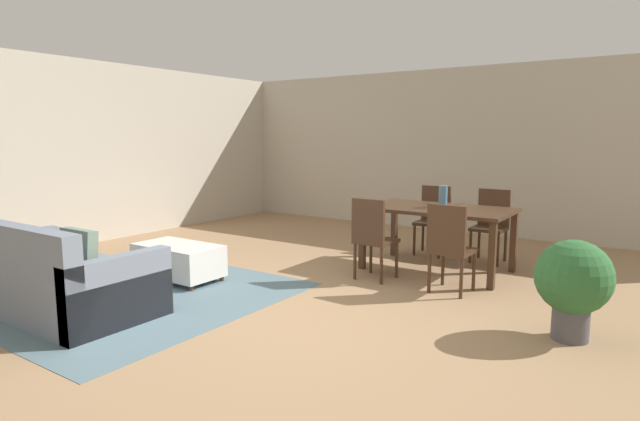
{
  "coord_description": "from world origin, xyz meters",
  "views": [
    {
      "loc": [
        2.71,
        -3.44,
        1.59
      ],
      "look_at": [
        -0.57,
        1.36,
        0.76
      ],
      "focal_mm": 29.12,
      "sensor_mm": 36.0,
      "label": 1
    }
  ],
  "objects_px": {
    "dining_table": "(438,215)",
    "potted_plant": "(573,281)",
    "dining_chair_near_left": "(372,234)",
    "vase_centerpiece": "(443,197)",
    "couch": "(53,279)",
    "ottoman_table": "(178,260)",
    "dining_chair_far_right": "(491,221)",
    "dining_chair_far_left": "(433,216)",
    "dining_chair_near_right": "(450,244)"
  },
  "relations": [
    {
      "from": "dining_chair_far_right",
      "to": "vase_centerpiece",
      "type": "relative_size",
      "value": 3.57
    },
    {
      "from": "potted_plant",
      "to": "dining_chair_near_left",
      "type": "bearing_deg",
      "value": 163.63
    },
    {
      "from": "dining_chair_near_right",
      "to": "dining_chair_far_right",
      "type": "xyz_separation_m",
      "value": [
        -0.06,
        1.66,
        0.0
      ]
    },
    {
      "from": "dining_table",
      "to": "ottoman_table",
      "type": "bearing_deg",
      "value": -137.8
    },
    {
      "from": "dining_chair_near_left",
      "to": "dining_chair_far_left",
      "type": "bearing_deg",
      "value": 88.71
    },
    {
      "from": "dining_table",
      "to": "potted_plant",
      "type": "bearing_deg",
      "value": -40.47
    },
    {
      "from": "ottoman_table",
      "to": "dining_chair_far_left",
      "type": "xyz_separation_m",
      "value": [
        1.83,
        2.86,
        0.29
      ]
    },
    {
      "from": "dining_chair_far_left",
      "to": "vase_centerpiece",
      "type": "distance_m",
      "value": 1.0
    },
    {
      "from": "couch",
      "to": "vase_centerpiece",
      "type": "xyz_separation_m",
      "value": [
        2.42,
        3.38,
        0.6
      ]
    },
    {
      "from": "ottoman_table",
      "to": "dining_chair_near_left",
      "type": "distance_m",
      "value": 2.18
    },
    {
      "from": "dining_table",
      "to": "dining_chair_near_right",
      "type": "xyz_separation_m",
      "value": [
        0.45,
        -0.82,
        -0.15
      ]
    },
    {
      "from": "dining_chair_far_right",
      "to": "dining_chair_far_left",
      "type": "bearing_deg",
      "value": 179.56
    },
    {
      "from": "dining_chair_far_right",
      "to": "vase_centerpiece",
      "type": "xyz_separation_m",
      "value": [
        -0.34,
        -0.81,
        0.37
      ]
    },
    {
      "from": "vase_centerpiece",
      "to": "dining_chair_far_left",
      "type": "bearing_deg",
      "value": 118.22
    },
    {
      "from": "dining_chair_near_left",
      "to": "vase_centerpiece",
      "type": "relative_size",
      "value": 3.57
    },
    {
      "from": "couch",
      "to": "dining_table",
      "type": "bearing_deg",
      "value": 54.69
    },
    {
      "from": "dining_chair_near_left",
      "to": "dining_chair_far_right",
      "type": "distance_m",
      "value": 1.85
    },
    {
      "from": "dining_chair_near_left",
      "to": "dining_chair_far_right",
      "type": "xyz_separation_m",
      "value": [
        0.82,
        1.65,
        0.0
      ]
    },
    {
      "from": "dining_chair_far_left",
      "to": "couch",
      "type": "bearing_deg",
      "value": -115.27
    },
    {
      "from": "dining_chair_far_right",
      "to": "dining_table",
      "type": "bearing_deg",
      "value": -114.86
    },
    {
      "from": "dining_table",
      "to": "couch",
      "type": "bearing_deg",
      "value": -125.31
    },
    {
      "from": "dining_chair_near_right",
      "to": "vase_centerpiece",
      "type": "xyz_separation_m",
      "value": [
        -0.41,
        0.85,
        0.37
      ]
    },
    {
      "from": "couch",
      "to": "potted_plant",
      "type": "relative_size",
      "value": 2.48
    },
    {
      "from": "potted_plant",
      "to": "couch",
      "type": "bearing_deg",
      "value": -154.78
    },
    {
      "from": "ottoman_table",
      "to": "dining_chair_near_right",
      "type": "distance_m",
      "value": 2.95
    },
    {
      "from": "dining_table",
      "to": "dining_chair_far_left",
      "type": "xyz_separation_m",
      "value": [
        -0.39,
        0.84,
        -0.15
      ]
    },
    {
      "from": "couch",
      "to": "ottoman_table",
      "type": "xyz_separation_m",
      "value": [
        0.15,
        1.33,
        -0.06
      ]
    },
    {
      "from": "dining_table",
      "to": "potted_plant",
      "type": "xyz_separation_m",
      "value": [
        1.69,
        -1.44,
        -0.2
      ]
    },
    {
      "from": "vase_centerpiece",
      "to": "ottoman_table",
      "type": "bearing_deg",
      "value": -137.98
    },
    {
      "from": "ottoman_table",
      "to": "dining_chair_far_right",
      "type": "height_order",
      "value": "dining_chair_far_right"
    },
    {
      "from": "potted_plant",
      "to": "dining_table",
      "type": "bearing_deg",
      "value": 139.53
    },
    {
      "from": "dining_chair_far_left",
      "to": "dining_chair_far_right",
      "type": "distance_m",
      "value": 0.78
    },
    {
      "from": "dining_chair_near_right",
      "to": "dining_chair_far_right",
      "type": "bearing_deg",
      "value": 92.22
    },
    {
      "from": "dining_chair_near_left",
      "to": "vase_centerpiece",
      "type": "xyz_separation_m",
      "value": [
        0.48,
        0.84,
        0.37
      ]
    },
    {
      "from": "dining_chair_near_right",
      "to": "vase_centerpiece",
      "type": "height_order",
      "value": "vase_centerpiece"
    },
    {
      "from": "couch",
      "to": "potted_plant",
      "type": "xyz_separation_m",
      "value": [
        4.06,
        1.91,
        0.18
      ]
    },
    {
      "from": "couch",
      "to": "dining_chair_far_left",
      "type": "relative_size",
      "value": 2.15
    },
    {
      "from": "dining_chair_far_left",
      "to": "dining_table",
      "type": "bearing_deg",
      "value": -65.07
    },
    {
      "from": "dining_chair_near_right",
      "to": "potted_plant",
      "type": "xyz_separation_m",
      "value": [
        1.23,
        -0.62,
        -0.05
      ]
    },
    {
      "from": "dining_chair_far_left",
      "to": "potted_plant",
      "type": "distance_m",
      "value": 3.09
    },
    {
      "from": "dining_chair_far_right",
      "to": "dining_chair_near_right",
      "type": "bearing_deg",
      "value": -87.78
    },
    {
      "from": "dining_chair_far_right",
      "to": "vase_centerpiece",
      "type": "distance_m",
      "value": 0.95
    },
    {
      "from": "dining_chair_far_right",
      "to": "potted_plant",
      "type": "bearing_deg",
      "value": -60.33
    },
    {
      "from": "dining_chair_far_left",
      "to": "vase_centerpiece",
      "type": "height_order",
      "value": "vase_centerpiece"
    },
    {
      "from": "dining_chair_near_left",
      "to": "dining_chair_far_left",
      "type": "xyz_separation_m",
      "value": [
        0.04,
        1.66,
        0.0
      ]
    },
    {
      "from": "dining_table",
      "to": "dining_chair_near_left",
      "type": "relative_size",
      "value": 1.81
    },
    {
      "from": "couch",
      "to": "ottoman_table",
      "type": "distance_m",
      "value": 1.34
    },
    {
      "from": "couch",
      "to": "potted_plant",
      "type": "height_order",
      "value": "couch"
    },
    {
      "from": "dining_chair_far_left",
      "to": "potted_plant",
      "type": "xyz_separation_m",
      "value": [
        2.08,
        -2.28,
        -0.05
      ]
    },
    {
      "from": "couch",
      "to": "dining_chair_far_right",
      "type": "bearing_deg",
      "value": 56.6
    }
  ]
}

